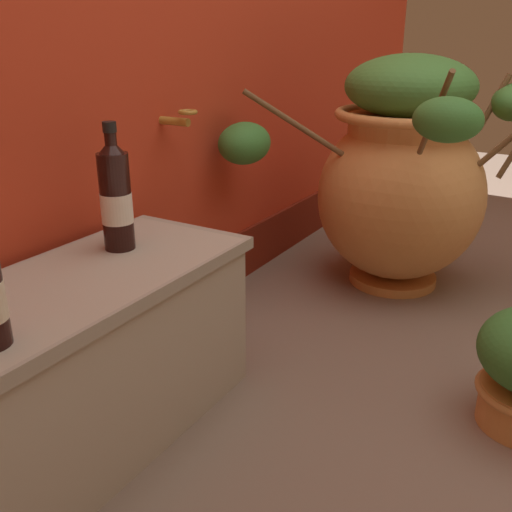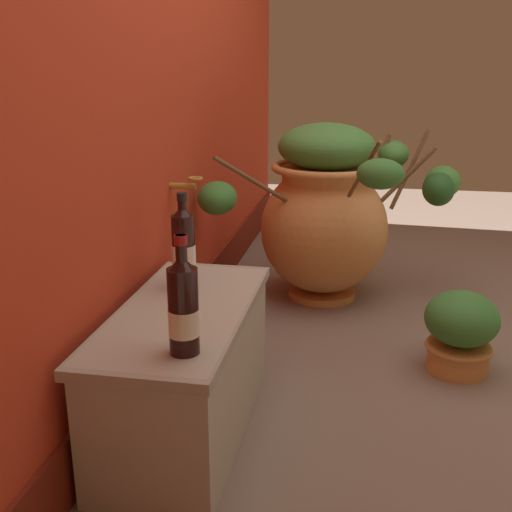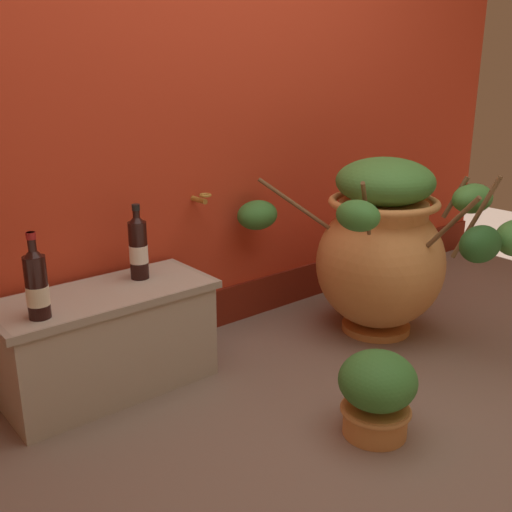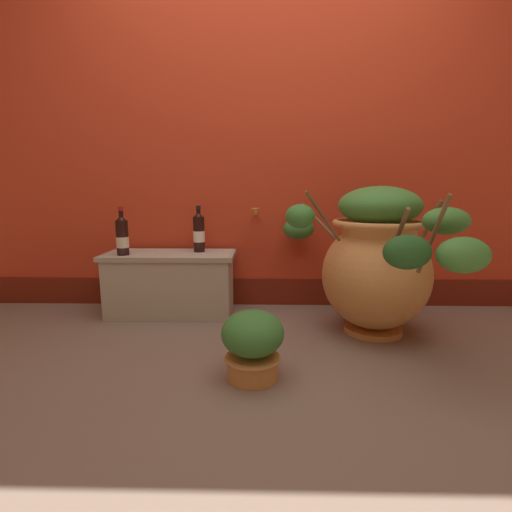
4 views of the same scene
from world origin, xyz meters
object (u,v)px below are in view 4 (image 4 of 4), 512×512
at_px(terracotta_urn, 377,260).
at_px(wine_bottle_left, 122,235).
at_px(wine_bottle_middle, 199,232).
at_px(potted_shrub, 253,343).

distance_m(terracotta_urn, wine_bottle_left, 1.55).
height_order(wine_bottle_middle, potted_shrub, wine_bottle_middle).
bearing_deg(potted_shrub, terracotta_urn, 38.58).
bearing_deg(wine_bottle_left, potted_shrub, -43.06).
distance_m(terracotta_urn, wine_bottle_middle, 1.14).
bearing_deg(potted_shrub, wine_bottle_left, 136.94).
relative_size(wine_bottle_left, wine_bottle_middle, 0.99).
bearing_deg(terracotta_urn, wine_bottle_middle, 160.08).
relative_size(wine_bottle_middle, potted_shrub, 0.99).
height_order(wine_bottle_left, potted_shrub, wine_bottle_left).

